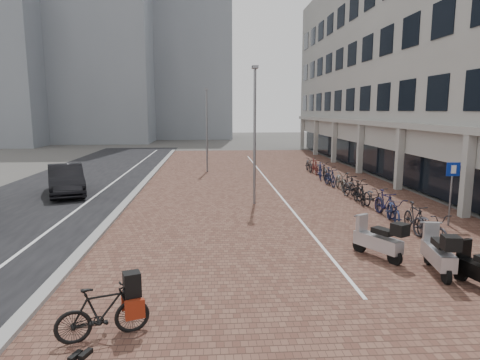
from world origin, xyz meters
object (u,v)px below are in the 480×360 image
at_px(hero_bike, 103,311).
at_px(scooter_back, 438,251).
at_px(parking_sign, 452,184).
at_px(scooter_front, 378,238).
at_px(car_dark, 66,180).

xyz_separation_m(hero_bike, scooter_back, (7.89, 2.59, 0.09)).
bearing_deg(hero_bike, scooter_back, -91.43).
bearing_deg(parking_sign, scooter_back, -121.77).
height_order(hero_bike, scooter_front, same).
relative_size(car_dark, parking_sign, 1.95).
height_order(scooter_back, parking_sign, parking_sign).
xyz_separation_m(hero_bike, scooter_front, (6.78, 3.84, 0.07)).
relative_size(scooter_front, scooter_back, 0.96).
distance_m(scooter_front, scooter_back, 1.67).
bearing_deg(hero_bike, scooter_front, -80.09).
xyz_separation_m(car_dark, parking_sign, (16.07, -7.12, 0.83)).
bearing_deg(car_dark, hero_bike, -89.81).
bearing_deg(car_dark, parking_sign, -44.23).
distance_m(hero_bike, scooter_back, 8.31).
xyz_separation_m(scooter_front, scooter_back, (1.11, -1.25, 0.02)).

